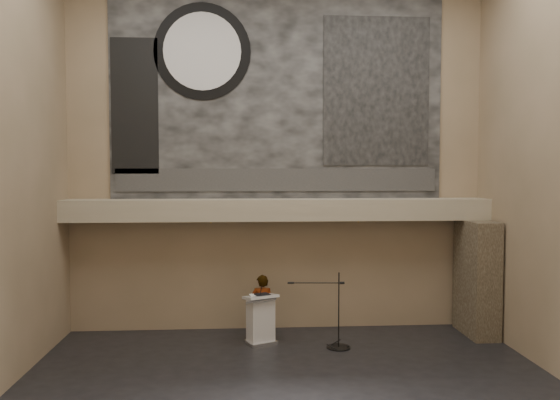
{
  "coord_description": "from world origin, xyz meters",
  "views": [
    {
      "loc": [
        -0.82,
        -9.25,
        3.85
      ],
      "look_at": [
        0.0,
        3.2,
        3.2
      ],
      "focal_mm": 35.0,
      "sensor_mm": 36.0,
      "label": 1
    }
  ],
  "objects": [
    {
      "name": "wall_front",
      "position": [
        0.0,
        -4.0,
        4.25
      ],
      "size": [
        10.0,
        0.02,
        8.5
      ],
      "primitive_type": "cube",
      "color": "#7B694E",
      "rests_on": "floor"
    },
    {
      "name": "floor",
      "position": [
        0.0,
        0.0,
        0.0
      ],
      "size": [
        10.0,
        10.0,
        0.0
      ],
      "primitive_type": "plane",
      "color": "black",
      "rests_on": "ground"
    },
    {
      "name": "banner_text_strip",
      "position": [
        0.0,
        3.93,
        3.65
      ],
      "size": [
        7.76,
        0.02,
        0.55
      ],
      "primitive_type": "cube",
      "color": "#2C2C2C",
      "rests_on": "banner"
    },
    {
      "name": "sprinkler_left",
      "position": [
        -1.6,
        3.55,
        2.67
      ],
      "size": [
        0.04,
        0.04,
        0.06
      ],
      "primitive_type": "cylinder",
      "color": "#B2893D",
      "rests_on": "soffit"
    },
    {
      "name": "papers",
      "position": [
        -0.59,
        2.76,
        1.1
      ],
      "size": [
        0.28,
        0.34,
        0.0
      ],
      "primitive_type": "cube",
      "rotation": [
        0.0,
        0.0,
        0.21
      ],
      "color": "white",
      "rests_on": "lectern"
    },
    {
      "name": "banner_clock_rim",
      "position": [
        -1.8,
        3.93,
        6.7
      ],
      "size": [
        2.3,
        0.02,
        2.3
      ],
      "primitive_type": "cylinder",
      "rotation": [
        1.57,
        0.0,
        0.0
      ],
      "color": "black",
      "rests_on": "banner"
    },
    {
      "name": "lectern",
      "position": [
        -0.46,
        2.76,
        0.55
      ],
      "size": [
        0.84,
        0.74,
        1.13
      ],
      "rotation": [
        0.0,
        0.0,
        0.42
      ],
      "color": "silver",
      "rests_on": "floor"
    },
    {
      "name": "speaker_person",
      "position": [
        -0.42,
        3.16,
        0.74
      ],
      "size": [
        0.55,
        0.37,
        1.48
      ],
      "primitive_type": "imported",
      "rotation": [
        0.0,
        0.0,
        3.12
      ],
      "color": "white",
      "rests_on": "floor"
    },
    {
      "name": "mic_stand",
      "position": [
        1.19,
        2.37,
        0.24
      ],
      "size": [
        1.36,
        0.52,
        1.66
      ],
      "rotation": [
        0.0,
        0.0,
        -0.07
      ],
      "color": "black",
      "rests_on": "floor"
    },
    {
      "name": "wall_back",
      "position": [
        0.0,
        4.0,
        4.25
      ],
      "size": [
        10.0,
        0.02,
        8.5
      ],
      "primitive_type": "cube",
      "color": "#7B694E",
      "rests_on": "floor"
    },
    {
      "name": "banner_building_print",
      "position": [
        2.4,
        3.93,
        5.8
      ],
      "size": [
        2.6,
        0.02,
        3.6
      ],
      "primitive_type": "cube",
      "color": "black",
      "rests_on": "banner"
    },
    {
      "name": "banner",
      "position": [
        0.0,
        3.97,
        5.7
      ],
      "size": [
        8.0,
        0.05,
        5.0
      ],
      "primitive_type": "cube",
      "color": "black",
      "rests_on": "wall_back"
    },
    {
      "name": "stone_pier",
      "position": [
        4.65,
        3.15,
        1.35
      ],
      "size": [
        0.6,
        1.4,
        2.7
      ],
      "primitive_type": "cube",
      "color": "#3E3326",
      "rests_on": "floor"
    },
    {
      "name": "banner_clock_face",
      "position": [
        -1.8,
        3.91,
        6.7
      ],
      "size": [
        1.84,
        0.02,
        1.84
      ],
      "primitive_type": "cylinder",
      "rotation": [
        1.57,
        0.0,
        0.0
      ],
      "color": "silver",
      "rests_on": "banner"
    },
    {
      "name": "sprinkler_right",
      "position": [
        1.9,
        3.55,
        2.67
      ],
      "size": [
        0.04,
        0.04,
        0.06
      ],
      "primitive_type": "cylinder",
      "color": "#B2893D",
      "rests_on": "soffit"
    },
    {
      "name": "soffit",
      "position": [
        0.0,
        3.6,
        2.95
      ],
      "size": [
        10.0,
        0.8,
        0.5
      ],
      "primitive_type": "cube",
      "color": "gray",
      "rests_on": "wall_back"
    },
    {
      "name": "banner_brick_print",
      "position": [
        -3.4,
        3.93,
        5.4
      ],
      "size": [
        1.1,
        0.02,
        3.2
      ],
      "primitive_type": "cube",
      "color": "black",
      "rests_on": "banner"
    },
    {
      "name": "binder",
      "position": [
        -0.42,
        2.73,
        1.12
      ],
      "size": [
        0.37,
        0.34,
        0.04
      ],
      "primitive_type": "cube",
      "rotation": [
        0.0,
        0.0,
        0.42
      ],
      "color": "black",
      "rests_on": "lectern"
    }
  ]
}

